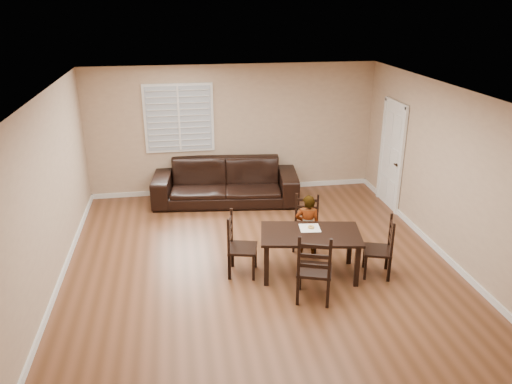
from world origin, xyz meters
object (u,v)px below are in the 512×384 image
chair_right (385,250)px  chair_left (235,247)px  chair_near (306,223)px  child (307,227)px  dining_table (310,238)px  chair_far (314,273)px  donut (311,227)px  sofa (226,182)px

chair_right → chair_left: bearing=-82.7°
chair_left → chair_right: 2.25m
chair_near → child: (-0.09, -0.39, 0.12)m
child → dining_table: bearing=94.5°
dining_table → chair_far: 0.80m
dining_table → chair_left: 1.14m
dining_table → child: 0.53m
chair_near → child: bearing=-84.0°
dining_table → donut: 0.20m
chair_left → child: bearing=-61.7°
chair_left → donut: size_ratio=9.72×
chair_left → chair_far: bearing=-122.5°
child → sofa: size_ratio=0.37×
dining_table → chair_near: size_ratio=1.74×
chair_far → sofa: chair_far is taller
chair_near → sofa: chair_near is taller
dining_table → sofa: size_ratio=0.55×
dining_table → chair_left: bearing=179.6°
chair_left → sofa: (0.17, 2.89, -0.02)m
chair_far → chair_right: 1.38m
sofa → chair_near: bearing=-56.3°
dining_table → donut: bearing=83.7°
dining_table → child: child is taller
chair_far → donut: (0.21, 0.94, 0.24)m
dining_table → chair_right: 1.13m
donut → sofa: sofa is taller
dining_table → sofa: sofa is taller
chair_far → chair_left: (-0.95, 0.98, -0.02)m
dining_table → chair_far: size_ratio=1.53×
dining_table → chair_left: chair_left is taller
chair_right → donut: chair_right is taller
sofa → child: bearing=-61.7°
chair_near → sofa: size_ratio=0.31×
chair_right → donut: bearing=-91.5°
chair_near → donut: bearing=-81.5°
chair_right → child: size_ratio=0.88×
chair_near → dining_table: bearing=-82.7°
chair_left → donut: chair_left is taller
child → sofa: bearing=-53.4°
chair_left → chair_right: chair_left is taller
chair_right → sofa: size_ratio=0.32×
chair_right → donut: 1.15m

